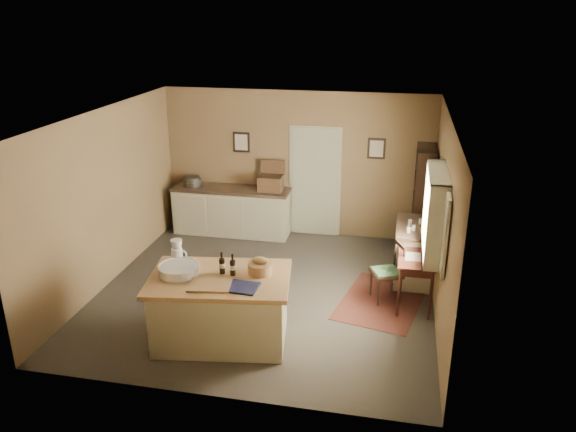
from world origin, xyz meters
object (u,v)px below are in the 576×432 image
work_island (220,306)px  right_cabinet (414,252)px  shelving_unit (425,202)px  desk_chair (386,273)px  writing_desk (416,263)px  sideboard (232,209)px

work_island → right_cabinet: work_island is taller
work_island → shelving_unit: shelving_unit is taller
desk_chair → right_cabinet: size_ratio=0.79×
writing_desk → work_island: bearing=-150.1°
desk_chair → right_cabinet: (0.41, 0.81, 0.02)m
work_island → right_cabinet: size_ratio=1.74×
sideboard → work_island: bearing=-75.6°
desk_chair → shelving_unit: size_ratio=0.46×
work_island → writing_desk: (2.47, 1.42, 0.18)m
writing_desk → right_cabinet: right_cabinet is taller
shelving_unit → work_island: bearing=-127.9°
sideboard → writing_desk: size_ratio=2.66×
sideboard → right_cabinet: 3.61m
writing_desk → desk_chair: bearing=169.8°
sideboard → right_cabinet: size_ratio=2.01×
sideboard → desk_chair: (2.97, -2.07, -0.04)m
sideboard → shelving_unit: bearing=-3.2°
work_island → shelving_unit: (2.62, 3.37, 0.46)m
writing_desk → desk_chair: (-0.41, 0.07, -0.23)m
desk_chair → shelving_unit: bearing=50.4°
right_cabinet → work_island: bearing=-137.0°
desk_chair → shelving_unit: (0.56, 1.87, 0.51)m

